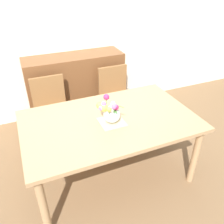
% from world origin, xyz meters
% --- Properties ---
extents(ground_plane, '(12.00, 12.00, 0.00)m').
position_xyz_m(ground_plane, '(0.00, 0.00, 0.00)').
color(ground_plane, brown).
extents(back_wall, '(7.00, 0.10, 2.80)m').
position_xyz_m(back_wall, '(0.00, 1.60, 1.40)').
color(back_wall, silver).
rests_on(back_wall, ground_plane).
extents(dining_table, '(1.73, 1.07, 0.75)m').
position_xyz_m(dining_table, '(0.00, 0.00, 0.67)').
color(dining_table, tan).
rests_on(dining_table, ground_plane).
extents(chair_left, '(0.42, 0.42, 0.90)m').
position_xyz_m(chair_left, '(-0.45, 0.88, 0.52)').
color(chair_left, olive).
rests_on(chair_left, ground_plane).
extents(chair_right, '(0.42, 0.42, 0.90)m').
position_xyz_m(chair_right, '(0.45, 0.88, 0.52)').
color(chair_right, olive).
rests_on(chair_right, ground_plane).
extents(dresser, '(1.40, 0.47, 1.00)m').
position_xyz_m(dresser, '(-0.00, 1.33, 0.50)').
color(dresser, brown).
rests_on(dresser, ground_plane).
extents(placemat, '(0.24, 0.24, 0.01)m').
position_xyz_m(placemat, '(0.00, -0.06, 0.75)').
color(placemat, '#CCB789').
rests_on(placemat, dining_table).
extents(flower_vase, '(0.24, 0.25, 0.25)m').
position_xyz_m(flower_vase, '(-0.01, -0.06, 0.87)').
color(flower_vase, silver).
rests_on(flower_vase, placemat).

